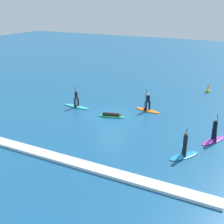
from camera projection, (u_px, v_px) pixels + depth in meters
ground_plane at (112, 117)px, 26.91m from camera, size 120.00×120.00×0.00m
surfer_on_teal_board at (76, 103)px, 29.34m from camera, size 3.02×0.86×2.18m
surfer_on_green_board at (112, 115)px, 26.94m from camera, size 2.55×1.27×0.40m
surfer_on_blue_board at (184, 151)px, 20.02m from camera, size 1.96×2.43×2.01m
surfer_on_purple_board at (214, 135)px, 22.18m from camera, size 1.77×2.63×2.22m
surfer_on_orange_board at (148, 106)px, 28.32m from camera, size 2.72×1.28×2.12m
marker_buoy at (208, 91)px, 34.15m from camera, size 0.47×0.47×1.04m
wave_crest at (55, 157)px, 19.91m from camera, size 21.73×0.90×0.18m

